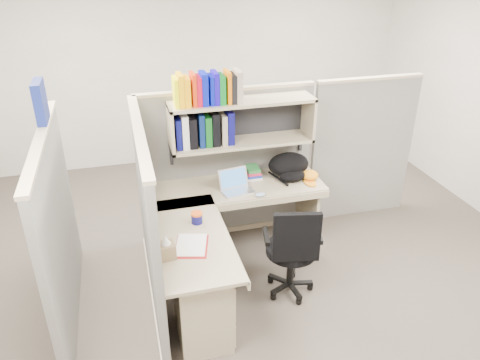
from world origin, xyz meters
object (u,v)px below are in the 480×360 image
object	(u,v)px
desk	(214,268)
laptop	(238,182)
snack_canister	(197,218)
task_chair	(291,264)
backpack	(290,167)

from	to	relation	value
desk	laptop	bearing A→B (deg)	61.58
snack_canister	task_chair	size ratio (longest dim) A/B	0.11
desk	task_chair	size ratio (longest dim) A/B	1.83
laptop	backpack	size ratio (longest dim) A/B	0.70
desk	backpack	distance (m)	1.39
backpack	desk	bearing A→B (deg)	-136.58
desk	snack_canister	xyz separation A→B (m)	(-0.08, 0.28, 0.34)
backpack	task_chair	size ratio (longest dim) A/B	0.44
desk	laptop	size ratio (longest dim) A/B	5.89
task_chair	laptop	bearing A→B (deg)	112.93
snack_canister	task_chair	distance (m)	0.94
desk	backpack	size ratio (longest dim) A/B	4.14
desk	task_chair	bearing A→B (deg)	1.23
laptop	snack_canister	size ratio (longest dim) A/B	2.95
backpack	task_chair	distance (m)	1.05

